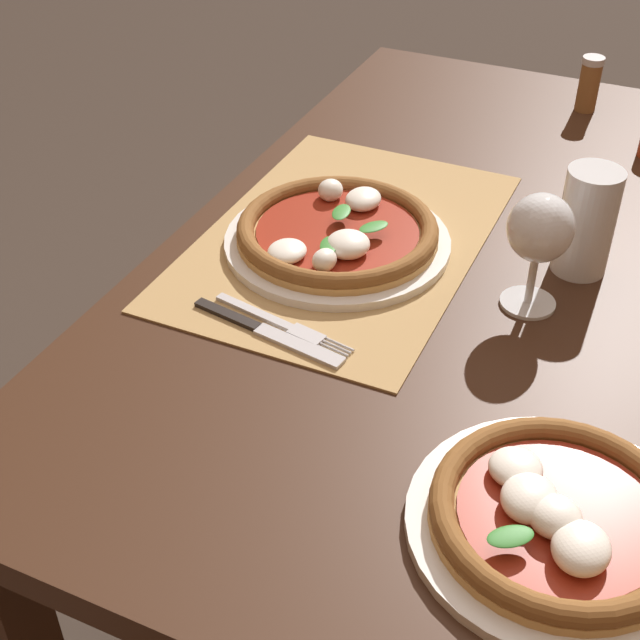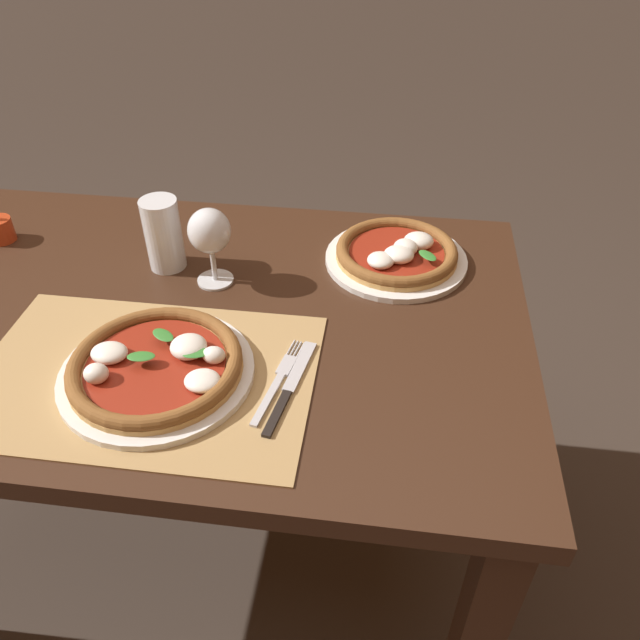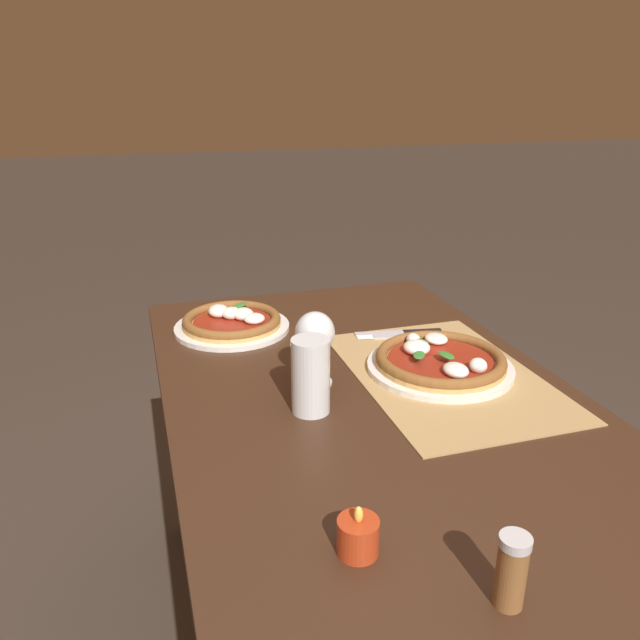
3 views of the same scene
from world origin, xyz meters
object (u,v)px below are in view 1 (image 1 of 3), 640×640
at_px(wine_glass, 540,233).
at_px(knife, 267,332).
at_px(pizza_far, 558,517).
at_px(pizza_near, 337,233).
at_px(pint_glass, 586,223).
at_px(fork, 283,325).
at_px(pepper_shaker, 589,84).

distance_m(wine_glass, knife, 0.35).
bearing_deg(pizza_far, knife, -111.70).
bearing_deg(pizza_far, pizza_near, -133.68).
bearing_deg(pizza_near, pint_glass, 105.44).
height_order(fork, knife, knife).
relative_size(pint_glass, pepper_shaker, 1.49).
xyz_separation_m(pint_glass, pepper_shaker, (-0.51, -0.09, -0.02)).
bearing_deg(pizza_far, wine_glass, -161.97).
height_order(pizza_near, wine_glass, wine_glass).
relative_size(pizza_near, pepper_shaker, 3.20).
distance_m(fork, pepper_shaker, 0.82).
distance_m(pizza_near, pepper_shaker, 0.64).
bearing_deg(pizza_near, knife, 0.49).
height_order(fork, pepper_shaker, pepper_shaker).
bearing_deg(pint_glass, pizza_near, -74.56).
distance_m(pizza_near, knife, 0.22).
distance_m(pizza_far, pint_glass, 0.46).
xyz_separation_m(pizza_near, pizza_far, (0.37, 0.38, -0.00)).
relative_size(pint_glass, knife, 0.67).
bearing_deg(pepper_shaker, wine_glass, 4.83).
bearing_deg(pizza_far, pint_glass, -170.96).
relative_size(pizza_near, knife, 1.45).
xyz_separation_m(pizza_near, pint_glass, (-0.09, 0.31, 0.05)).
relative_size(pizza_far, fork, 1.43).
bearing_deg(knife, fork, 152.70).
relative_size(wine_glass, fork, 0.78).
bearing_deg(knife, pepper_shaker, 165.08).
bearing_deg(knife, pizza_far, 68.30).
bearing_deg(pint_glass, wine_glass, -20.63).
distance_m(wine_glass, pint_glass, 0.12).
relative_size(pizza_far, pepper_shaker, 2.94).
xyz_separation_m(wine_glass, pepper_shaker, (-0.62, -0.05, -0.06)).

